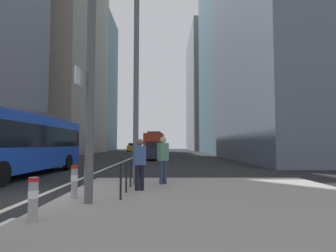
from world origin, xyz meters
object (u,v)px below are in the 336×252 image
object	(u,v)px
city_bus_red_receding	(155,143)
traffic_signal_gantry	(12,49)
car_oncoming_mid	(132,147)
car_receding_near	(159,148)
bollard_back	(87,175)
bollard_left	(33,197)
pedestrian_walking	(163,157)
street_lamp_post	(136,49)
car_receding_far	(154,151)
city_bus_blue_oncoming	(20,141)
pedestrian_waiting	(140,162)
bollard_right	(74,180)

from	to	relation	value
city_bus_red_receding	traffic_signal_gantry	bearing A→B (deg)	-94.32
car_oncoming_mid	car_receding_near	bearing A→B (deg)	-54.31
car_oncoming_mid	bollard_back	xyz separation A→B (m)	(4.79, -55.54, -0.32)
bollard_left	pedestrian_walking	size ratio (longest dim) A/B	0.48
car_receding_near	street_lamp_post	size ratio (longest dim) A/B	0.54
car_receding_far	street_lamp_post	world-z (taller)	street_lamp_post
city_bus_blue_oncoming	pedestrian_waiting	size ratio (longest dim) A/B	6.77
bollard_back	city_bus_red_receding	bearing A→B (deg)	88.13
street_lamp_post	pedestrian_waiting	bearing A→B (deg)	-78.62
car_oncoming_mid	traffic_signal_gantry	world-z (taller)	traffic_signal_gantry
bollard_right	car_receding_far	bearing A→B (deg)	86.49
car_receding_near	bollard_right	world-z (taller)	car_receding_near
city_bus_blue_oncoming	bollard_left	size ratio (longest dim) A/B	13.31
bollard_right	bollard_back	size ratio (longest dim) A/B	0.96
city_bus_red_receding	car_receding_near	xyz separation A→B (m)	(0.35, 14.20, -0.85)
bollard_right	pedestrian_walking	world-z (taller)	pedestrian_walking
car_oncoming_mid	car_receding_far	bearing A→B (deg)	-79.98
city_bus_blue_oncoming	car_oncoming_mid	bearing A→B (deg)	89.74
traffic_signal_gantry	bollard_left	distance (m)	4.14
city_bus_red_receding	bollard_right	xyz separation A→B (m)	(-1.15, -33.74, -1.19)
bollard_left	pedestrian_walking	distance (m)	5.84
car_receding_far	street_lamp_post	xyz separation A→B (m)	(0.07, -19.57, 4.29)
street_lamp_post	pedestrian_waiting	size ratio (longest dim) A/B	4.78
city_bus_red_receding	car_receding_far	xyz separation A→B (m)	(0.22, -11.52, -0.85)
city_bus_blue_oncoming	car_receding_far	size ratio (longest dim) A/B	2.53
city_bus_blue_oncoming	car_oncoming_mid	size ratio (longest dim) A/B	2.57
bollard_right	bollard_left	bearing A→B (deg)	-90.70
bollard_left	city_bus_blue_oncoming	bearing A→B (deg)	118.02
bollard_back	pedestrian_waiting	world-z (taller)	pedestrian_waiting
street_lamp_post	bollard_back	size ratio (longest dim) A/B	8.57
traffic_signal_gantry	street_lamp_post	world-z (taller)	street_lamp_post
traffic_signal_gantry	car_receding_far	bearing A→B (deg)	82.99
bollard_left	pedestrian_waiting	bearing A→B (deg)	65.39
pedestrian_walking	street_lamp_post	bearing A→B (deg)	-169.79
pedestrian_waiting	bollard_left	bearing A→B (deg)	-114.61
street_lamp_post	traffic_signal_gantry	bearing A→B (deg)	-130.73
bollard_back	pedestrian_walking	distance (m)	3.02
bollard_left	street_lamp_post	bearing A→B (deg)	73.90
city_bus_blue_oncoming	car_receding_near	bearing A→B (deg)	81.12
car_oncoming_mid	car_receding_far	world-z (taller)	same
bollard_left	pedestrian_walking	bearing A→B (deg)	64.70
car_receding_far	city_bus_red_receding	bearing A→B (deg)	91.07
bollard_left	traffic_signal_gantry	bearing A→B (deg)	129.76
city_bus_red_receding	bollard_left	size ratio (longest dim) A/B	12.63
traffic_signal_gantry	city_bus_blue_oncoming	bearing A→B (deg)	114.88
car_receding_far	pedestrian_waiting	size ratio (longest dim) A/B	2.68
car_receding_far	pedestrian_walking	distance (m)	19.42
city_bus_red_receding	traffic_signal_gantry	xyz separation A→B (m)	(-2.60, -34.46, 2.28)
car_oncoming_mid	street_lamp_post	bearing A→B (deg)	-83.50
car_receding_far	pedestrian_waiting	distance (m)	20.88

